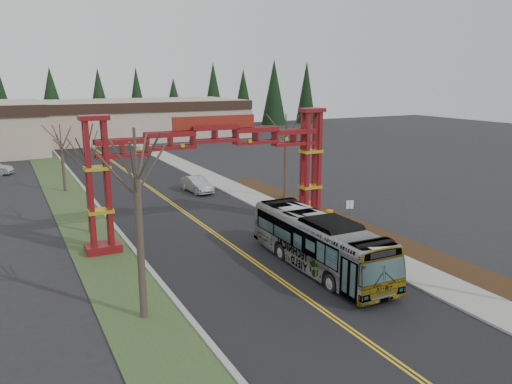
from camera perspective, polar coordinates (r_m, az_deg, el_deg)
ground at (r=22.26m, az=14.61°, el=-17.62°), size 200.00×200.00×0.00m
road at (r=42.67m, az=-8.18°, el=-2.32°), size 12.00×110.00×0.02m
lane_line_left at (r=42.63m, az=-8.33°, el=-2.31°), size 0.12×100.00×0.01m
lane_line_right at (r=42.70m, az=-8.03°, el=-2.28°), size 0.12×100.00×0.01m
curb_right at (r=44.94m, az=-0.76°, el=-1.31°), size 0.30×110.00×0.15m
sidewalk_right at (r=45.58m, az=0.87°, el=-1.11°), size 2.60×110.00×0.14m
landscape_strip at (r=35.33m, az=16.30°, el=-5.90°), size 2.60×50.00×0.12m
grass_median at (r=40.90m, az=-18.84°, el=-3.53°), size 4.00×110.00×0.08m
curb_left at (r=41.17m, az=-16.30°, el=-3.19°), size 0.30×110.00×0.15m
gateway_arch at (r=35.01m, az=-4.71°, el=4.41°), size 18.20×1.60×8.90m
retail_building_east at (r=97.09m, az=-13.40°, el=8.12°), size 38.00×20.30×7.00m
conifer_treeline at (r=106.96m, az=-20.22°, el=9.70°), size 116.10×5.60×13.00m
transit_bus at (r=29.83m, az=7.19°, el=-5.76°), size 2.92×11.84×3.29m
silver_sedan at (r=49.87m, az=-6.79°, el=0.86°), size 2.08×4.82×1.54m
bare_tree_median_near at (r=22.88m, az=-13.48°, el=1.29°), size 3.51×3.51×9.05m
bare_tree_median_mid at (r=37.46m, az=-18.94°, el=4.02°), size 3.08×3.08×7.87m
bare_tree_median_far at (r=52.58m, az=-21.37°, el=5.12°), size 2.91×2.91×6.73m
bare_tree_right_far at (r=45.90m, az=3.42°, el=6.25°), size 3.15×3.15×7.93m
street_sign at (r=37.63m, az=10.66°, el=-1.91°), size 0.50×0.23×2.29m
barrel_south at (r=39.31m, az=8.39°, el=-2.84°), size 0.59×0.59×1.09m
barrel_mid at (r=42.59m, az=6.12°, el=-1.69°), size 0.48×0.48×0.88m
barrel_north at (r=43.97m, az=5.54°, el=-1.06°), size 0.59×0.59×1.09m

